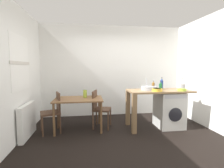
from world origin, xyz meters
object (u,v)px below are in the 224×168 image
bottle_squat_brown (161,86)px  colander (182,90)px  chair_person_seat (54,110)px  vase (85,94)px  utensil_crock (183,86)px  dining_table (79,103)px  bottle_clear_small (162,84)px  chair_opposite (99,107)px  mixing_bowl (157,90)px  washing_machine (169,110)px  bottle_tall_green (153,85)px

bottle_squat_brown → colander: bottle_squat_brown is taller
chair_person_seat → vase: vase is taller
utensil_crock → colander: utensil_crock is taller
colander → vase: bearing=168.4°
utensil_crock → dining_table: bearing=178.1°
bottle_clear_small → colander: bearing=-53.8°
chair_opposite → mixing_bowl: bearing=88.7°
bottle_squat_brown → bottle_clear_small: 0.17m
dining_table → washing_machine: bearing=-3.6°
utensil_crock → colander: size_ratio=1.50×
bottle_clear_small → vase: (-1.92, 0.04, -0.22)m
colander → mixing_bowl: bearing=178.1°
chair_opposite → bottle_tall_green: bottle_tall_green is taller
dining_table → utensil_crock: bearing=-1.9°
chair_person_seat → vase: (0.70, 0.18, 0.32)m
chair_person_seat → mixing_bowl: 2.38m
mixing_bowl → utensil_crock: size_ratio=0.79×
dining_table → mixing_bowl: 1.83m
dining_table → mixing_bowl: mixing_bowl is taller
colander → washing_machine: bearing=130.7°
dining_table → bottle_squat_brown: bottle_squat_brown is taller
vase → mixing_bowl: bearing=-15.0°
dining_table → bottle_squat_brown: (1.97, -0.08, 0.37)m
bottle_tall_green → vase: size_ratio=1.14×
bottle_tall_green → utensil_crock: (0.72, -0.12, -0.02)m
chair_opposite → bottle_tall_green: bearing=104.5°
washing_machine → bottle_squat_brown: bearing=165.1°
dining_table → bottle_tall_green: bearing=1.1°
bottle_tall_green → mixing_bowl: bottle_tall_green is taller
chair_opposite → bottle_tall_green: size_ratio=4.30×
utensil_crock → chair_person_seat: bearing=179.8°
dining_table → vase: (0.15, 0.10, 0.19)m
mixing_bowl → vase: size_ratio=1.30×
bottle_squat_brown → mixing_bowl: (-0.20, -0.25, -0.05)m
chair_person_seat → chair_opposite: size_ratio=1.00×
chair_person_seat → utensil_crock: bearing=-108.2°
washing_machine → chair_opposite: bearing=173.0°
chair_opposite → washing_machine: size_ratio=1.05×
colander → vase: 2.27m
bottle_clear_small → chair_opposite: bearing=179.7°
bottle_tall_green → bottle_clear_small: size_ratio=0.73×
dining_table → washing_machine: 2.20m
bottle_tall_green → bottle_clear_small: (0.23, 0.03, 0.04)m
chair_opposite → bottle_clear_small: bearing=105.7°
vase → bottle_tall_green: bearing=-2.2°
washing_machine → mixing_bowl: bearing=-154.2°
chair_opposite → utensil_crock: utensil_crock is taller
utensil_crock → bottle_squat_brown: bearing=179.6°
vase → utensil_crock: bearing=-4.4°
chair_opposite → utensil_crock: 2.13m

